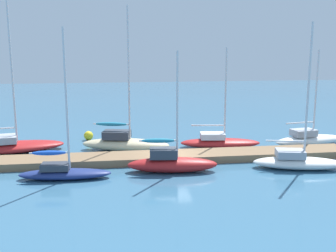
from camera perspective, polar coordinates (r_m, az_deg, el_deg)
name	(u,v)px	position (r m, az deg, el deg)	size (l,w,h in m)	color
ground_plane	(172,161)	(27.82, 0.57, -4.84)	(120.00, 120.00, 0.00)	#386684
dock_pier	(172,157)	(27.75, 0.57, -4.35)	(24.81, 2.36, 0.50)	#846647
sailboat_0	(11,145)	(31.92, -21.07, -2.52)	(7.74, 3.92, 10.68)	#B21E1E
sailboat_1	(63,170)	(24.77, -14.36, -6.02)	(5.43, 1.78, 8.68)	navy
sailboat_2	(124,142)	(30.46, -6.10, -2.23)	(6.79, 3.39, 10.43)	beige
sailboat_3	(171,162)	(25.26, 0.44, -5.04)	(5.68, 2.15, 7.38)	#B21E1E
sailboat_4	(219,141)	(31.52, 7.16, -2.13)	(6.26, 2.62, 7.53)	#B21E1E
sailboat_5	(298,161)	(27.20, 17.65, -4.63)	(5.97, 3.04, 9.06)	white
sailboat_6	(309,139)	(33.75, 19.02, -1.68)	(6.19, 2.73, 7.38)	white
mooring_buoy_yellow	(89,136)	(34.25, -11.01, -1.33)	(0.76, 0.76, 0.76)	yellow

